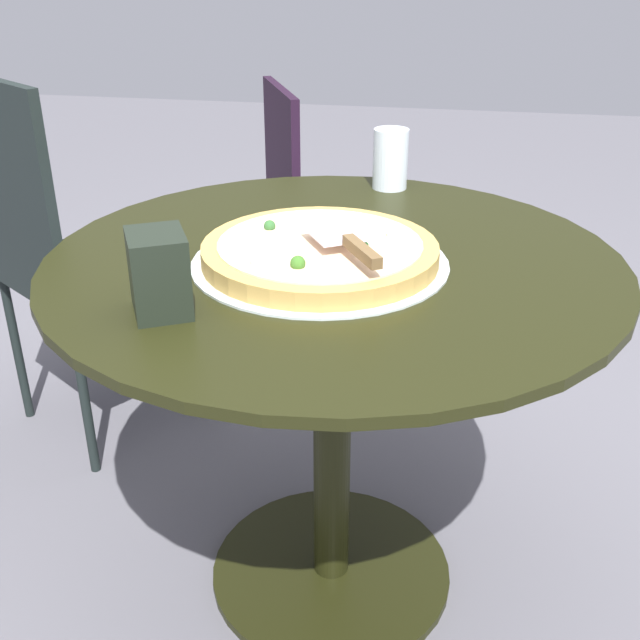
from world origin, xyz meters
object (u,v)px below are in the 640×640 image
Objects in this scene: pizza_on_tray at (320,253)px; patio_chair_corner at (318,203)px; drinking_cup at (390,159)px; patio_table at (333,350)px; napkin_dispenser at (159,273)px; pizza_server at (349,242)px; patio_chair_near at (62,242)px.

patio_chair_corner is (0.20, -1.03, -0.25)m from pizza_on_tray.
pizza_on_tray is 0.46m from drinking_cup.
pizza_on_tray is at bearing 81.31° from drinking_cup.
patio_table is at bearing 102.16° from patio_chair_corner.
napkin_dispenser is (0.21, 0.26, 0.24)m from patio_table.
pizza_server is 0.51m from drinking_cup.
patio_chair_near is (0.74, -0.41, 0.00)m from patio_table.
patio_table is 7.78× the size of drinking_cup.
patio_table is at bearing -66.51° from pizza_server.
patio_chair_corner is at bearing -79.17° from pizza_on_tray.
patio_table is 8.25× the size of napkin_dispenser.
patio_chair_corner is at bearing -27.84° from napkin_dispenser.
patio_table is 1.18× the size of patio_chair_corner.
patio_table is 1.01m from patio_chair_corner.
drinking_cup is at bearing 114.84° from patio_chair_corner.
patio_table is 0.85m from patio_chair_near.
patio_table is 0.41m from napkin_dispenser.
pizza_on_tray is 0.45× the size of patio_chair_near.
drinking_cup is 1.06× the size of napkin_dispenser.
pizza_server is at bearing 103.15° from patio_chair_corner.
pizza_server is 0.30m from napkin_dispenser.
patio_chair_near reaches higher than patio_table.
napkin_dispenser reaches higher than pizza_on_tray.
napkin_dispenser reaches higher than patio_chair_corner.
napkin_dispenser is 0.13× the size of patio_chair_near.
patio_table is 1.04× the size of patio_chair_near.
pizza_on_tray is 1.07m from patio_chair_corner.
napkin_dispenser is (0.25, 0.17, -0.00)m from pizza_server.
napkin_dispenser is (0.19, 0.22, 0.04)m from pizza_on_tray.
drinking_cup is (-0.01, -0.51, 0.00)m from pizza_server.
napkin_dispenser is at bearing 68.78° from drinking_cup.
patio_chair_near is (0.80, 0.00, -0.24)m from drinking_cup.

